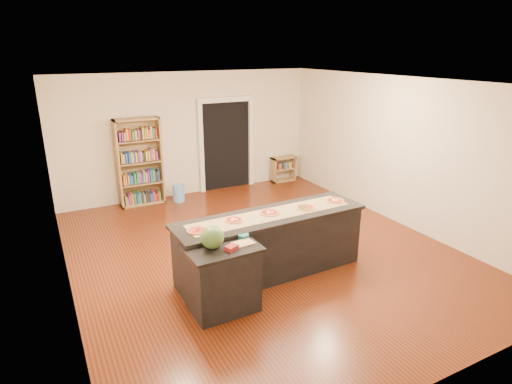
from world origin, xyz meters
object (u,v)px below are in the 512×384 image
kitchen_island (271,244)px  side_counter (223,278)px  bookshelf (140,162)px  low_shelf (283,169)px  watermelon (212,237)px  waste_bin (179,193)px

kitchen_island → side_counter: bearing=-154.1°
bookshelf → low_shelf: bearing=0.5°
bookshelf → watermelon: (-0.15, -4.54, 0.11)m
kitchen_island → watermelon: size_ratio=10.05×
side_counter → waste_bin: (0.78, 4.33, -0.27)m
side_counter → waste_bin: side_counter is taller
low_shelf → watermelon: bearing=-129.7°
waste_bin → kitchen_island: bearing=-86.5°
kitchen_island → side_counter: (-1.02, -0.53, -0.03)m
kitchen_island → low_shelf: size_ratio=4.60×
side_counter → watermelon: 0.61m
waste_bin → low_shelf: bearing=5.0°
side_counter → low_shelf: bearing=49.7°
watermelon → waste_bin: bearing=78.2°
kitchen_island → side_counter: 1.15m
bookshelf → watermelon: bearing=-91.9°
kitchen_island → low_shelf: (2.65, 4.05, -0.17)m
low_shelf → waste_bin: 2.90m
side_counter → watermelon: watermelon is taller
bookshelf → low_shelf: bookshelf is taller
low_shelf → watermelon: watermelon is taller
waste_bin → bookshelf: bearing=163.6°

